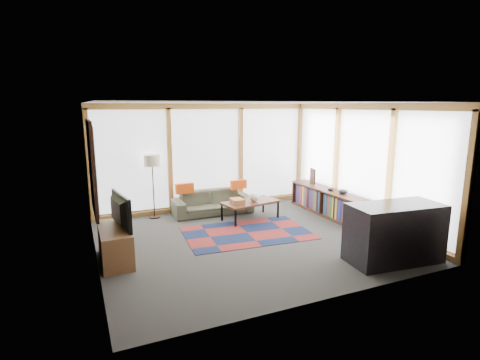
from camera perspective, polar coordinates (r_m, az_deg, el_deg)
name	(u,v)px	position (r m, az deg, el deg)	size (l,w,h in m)	color
ground	(248,239)	(7.36, 1.28, -8.99)	(5.50, 5.50, 0.00)	#30302D
room_envelope	(259,156)	(7.69, 2.89, 3.73)	(5.52, 5.02, 2.62)	#41352F
rug	(247,233)	(7.69, 1.07, -8.04)	(2.51, 1.61, 0.01)	maroon
sofa	(213,202)	(8.99, -4.21, -3.40)	(1.88, 0.74, 0.55)	#373727
pillow_left	(185,188)	(8.75, -8.43, -1.26)	(0.42, 0.13, 0.23)	#C8440F
pillow_right	(239,184)	(9.11, -0.22, -0.68)	(0.40, 0.12, 0.22)	#C8440F
floor_lamp	(153,187)	(8.75, -13.08, -0.98)	(0.37, 0.37, 1.47)	black
coffee_table	(250,210)	(8.53, 1.57, -4.63)	(1.26, 0.63, 0.42)	#371F11
book_stack	(237,201)	(8.28, -0.43, -3.23)	(0.25, 0.32, 0.11)	#97582F
vase	(254,197)	(8.45, 2.12, -2.62)	(0.23, 0.23, 0.20)	beige
bookshelf	(327,202)	(9.12, 13.14, -3.26)	(0.44, 2.44, 0.61)	#371F11
bowl_a	(343,192)	(8.66, 15.44, -1.72)	(0.21, 0.21, 0.10)	black
bowl_b	(331,189)	(8.90, 13.68, -1.37)	(0.15, 0.15, 0.08)	black
shelf_picture	(313,176)	(9.63, 11.01, 0.60)	(0.04, 0.29, 0.38)	black
tv_console	(115,245)	(6.62, -18.50, -9.33)	(0.48, 1.14, 0.57)	brown
television	(115,211)	(6.46, -18.47, -4.55)	(0.98, 0.13, 0.56)	black
bar_counter	(394,233)	(6.73, 22.47, -7.47)	(1.54, 0.72, 0.97)	black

